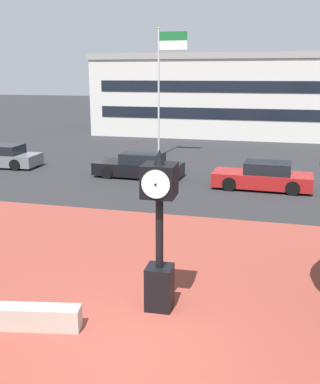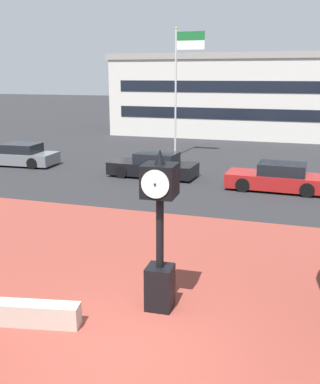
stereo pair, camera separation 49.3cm
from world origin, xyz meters
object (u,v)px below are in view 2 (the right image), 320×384
Objects in this scene: street_clock at (160,232)px; civic_building at (247,94)px; car_street_far at (19,155)px; flagpole_primary at (180,79)px; car_street_near at (278,178)px; car_street_mid at (154,166)px.

civic_building reaches higher than street_clock.
civic_building is at bearing 91.78° from street_clock.
street_clock is 0.80× the size of car_street_far.
street_clock is at bearing -75.72° from flagpole_primary.
car_street_near is at bearing -47.53° from flagpole_primary.
flagpole_primary is at bearing -100.39° from civic_building.
car_street_mid is 7.74m from flagpole_primary.
car_street_near is (1.80, 12.02, -1.27)m from street_clock.
street_clock is 0.80× the size of car_street_mid.
flagpole_primary is at bearing -57.61° from car_street_far.
car_street_far is at bearing 131.39° from street_clock.
car_street_mid and car_street_far have the same top height.
flagpole_primary is (-0.41, 6.40, 4.33)m from car_street_mid.
street_clock is 20.23m from flagpole_primary.
car_street_mid is 20.25m from civic_building.
civic_building is (10.60, 19.34, 2.87)m from car_street_far.
car_street_near is 1.00× the size of car_street_far.
flagpole_primary reaches higher than civic_building.
flagpole_primary is at bearing 101.80° from street_clock.
car_street_far is 0.57× the size of flagpole_primary.
flagpole_primary is (-6.74, 7.36, 4.33)m from car_street_near.
car_street_mid is 1.01× the size of car_street_far.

